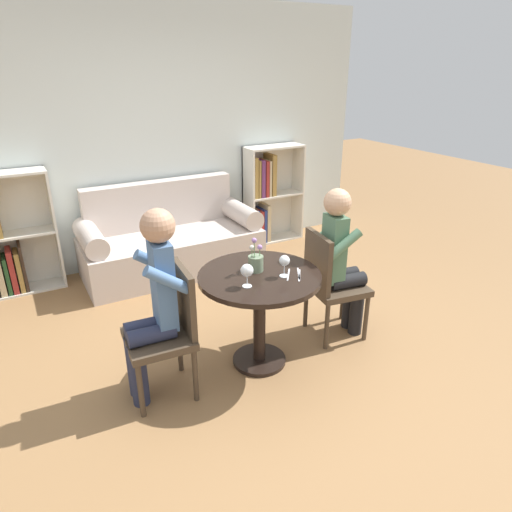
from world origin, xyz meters
TOP-DOWN VIEW (x-y plane):
  - ground_plane at (0.00, 0.00)m, footprint 16.00×16.00m
  - back_wall at (0.00, 2.34)m, footprint 5.20×0.05m
  - round_table at (0.00, 0.00)m, footprint 0.86×0.86m
  - couch at (0.00, 1.92)m, footprint 1.84×0.80m
  - bookshelf_left at (-1.52, 2.18)m, footprint 0.72×0.28m
  - bookshelf_right at (1.33, 2.18)m, footprint 0.72×0.28m
  - chair_left at (-0.67, 0.02)m, footprint 0.45×0.45m
  - chair_right at (0.67, 0.05)m, footprint 0.48×0.48m
  - person_left at (-0.75, 0.03)m, footprint 0.43×0.36m
  - person_right at (0.76, 0.03)m, footprint 0.45×0.38m
  - wine_glass_left at (-0.16, -0.12)m, footprint 0.09×0.09m
  - wine_glass_right at (0.13, -0.11)m, footprint 0.07×0.07m
  - flower_vase at (0.01, 0.07)m, footprint 0.11×0.11m
  - knife_left_setting at (0.17, -0.10)m, footprint 0.12×0.16m
  - fork_left_setting at (0.23, -0.15)m, footprint 0.12×0.16m
  - knife_right_setting at (0.24, -0.13)m, footprint 0.11×0.17m

SIDE VIEW (x-z plane):
  - ground_plane at x=0.00m, z-range 0.00..0.00m
  - couch at x=0.00m, z-range -0.15..0.77m
  - chair_left at x=-0.67m, z-range 0.04..0.94m
  - chair_right at x=0.67m, z-range 0.04..0.94m
  - bookshelf_left at x=-1.52m, z-range -0.05..1.13m
  - round_table at x=0.00m, z-range 0.20..0.93m
  - bookshelf_right at x=1.33m, z-range -0.01..1.17m
  - person_right at x=0.76m, z-range 0.04..1.29m
  - person_left at x=-0.75m, z-range 0.05..1.35m
  - knife_left_setting at x=0.17m, z-range 0.73..0.73m
  - fork_left_setting at x=0.23m, z-range 0.73..0.73m
  - knife_right_setting at x=0.24m, z-range 0.73..0.73m
  - flower_vase at x=0.01m, z-range 0.67..0.93m
  - wine_glass_left at x=-0.16m, z-range 0.76..0.92m
  - wine_glass_right at x=0.13m, z-range 0.76..0.92m
  - back_wall at x=0.00m, z-range 0.00..2.70m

